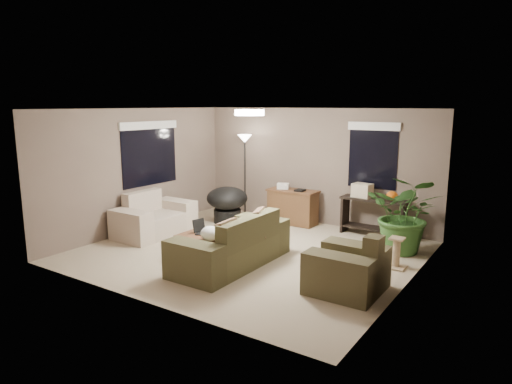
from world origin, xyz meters
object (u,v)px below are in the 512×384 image
Objects in this scene: floor_lamp at (245,149)px; armchair at (348,270)px; console_table at (373,214)px; loveseat at (154,220)px; main_sofa at (234,247)px; desk at (293,207)px; coffee_table at (207,240)px; houseplant at (406,223)px; cat_scratching_post at (396,255)px; papasan_chair at (227,202)px.

armchair is at bearing -36.34° from floor_lamp.
loveseat is at bearing -147.74° from console_table.
main_sofa is 1.96m from armchair.
coffee_table is at bearing -90.34° from desk.
houseplant reaches higher than cat_scratching_post.
papasan_chair is (0.68, 1.55, 0.17)m from loveseat.
main_sofa reaches higher than papasan_chair.
floor_lamp reaches higher than coffee_table.
houseplant is (2.14, 2.16, 0.25)m from main_sofa.
papasan_chair reaches higher than console_table.
loveseat is 1.60× the size of coffee_table.
main_sofa is 2.74m from papasan_chair.
desk is at bearing -177.55° from console_table.
loveseat and armchair have the same top height.
desk is 0.85× the size of console_table.
loveseat is 1.60× the size of armchair.
loveseat is 4.39m from console_table.
floor_lamp is at bearing 143.66° from armchair.
desk is (0.02, 2.91, 0.02)m from coffee_table.
armchair is at bearing 1.00° from main_sofa.
floor_lamp is (-1.15, 2.75, 1.24)m from coffee_table.
floor_lamp is at bearing 160.77° from cat_scratching_post.
console_table is at bearing 32.26° from loveseat.
loveseat reaches higher than coffee_table.
cat_scratching_post reaches higher than coffee_table.
loveseat is at bearing -160.68° from houseplant.
desk is at bearing 7.44° from floor_lamp.
coffee_table is 3.08m from cat_scratching_post.
coffee_table is at bearing -139.73° from houseplant.
houseplant is (0.84, -0.75, 0.11)m from console_table.
floor_lamp reaches higher than loveseat.
armchair is at bearing -95.03° from houseplant.
floor_lamp is at bearing -175.57° from console_table.
houseplant reaches higher than loveseat.
papasan_chair is at bearing -98.83° from floor_lamp.
main_sofa is 1.69× the size of console_table.
floor_lamp reaches higher than cat_scratching_post.
cat_scratching_post is at bearing -28.98° from desk.
coffee_table is at bearing -152.97° from cat_scratching_post.
houseplant is at bearing -14.41° from desk.
main_sofa is 1.58× the size of houseplant.
armchair is 1.32m from cat_scratching_post.
houseplant is at bearing 40.27° from coffee_table.
houseplant reaches higher than papasan_chair.
loveseat reaches higher than cat_scratching_post.
main_sofa reaches higher than console_table.
loveseat is at bearing -109.93° from floor_lamp.
main_sofa is 3.05m from houseplant.
coffee_table is at bearing -171.41° from main_sofa.
papasan_chair is at bearing -150.26° from desk.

